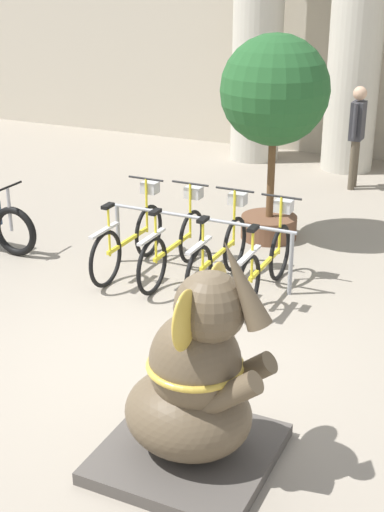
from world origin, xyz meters
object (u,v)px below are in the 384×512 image
person_pedestrian (357,128)px  bicycle_2 (219,252)px  bicycle_1 (174,244)px  bicycle_0 (130,238)px  elephant_statue (195,389)px  potted_tree (274,99)px  bicycle_3 (266,261)px

person_pedestrian → bicycle_2: bearing=-95.9°
bicycle_1 → person_pedestrian: bearing=76.9°
bicycle_0 → bicycle_1: size_ratio=1.00×
bicycle_1 → elephant_statue: 3.50m
elephant_statue → person_pedestrian: bearing=94.8°
bicycle_0 → person_pedestrian: size_ratio=1.01×
bicycle_2 → potted_tree: 2.28m
bicycle_2 → bicycle_3: 0.59m
bicycle_2 → elephant_statue: bearing=-69.8°
elephant_statue → potted_tree: size_ratio=0.69×
bicycle_1 → bicycle_2: same height
bicycle_0 → person_pedestrian: (1.65, 4.60, 0.61)m
bicycle_2 → bicycle_3: same height
bicycle_1 → bicycle_2: (0.59, -0.01, 0.00)m
bicycle_1 → elephant_statue: size_ratio=0.92×
bicycle_0 → bicycle_2: 1.17m
bicycle_0 → bicycle_3: 1.76m
elephant_statue → bicycle_1: bearing=119.2°
bicycle_1 → person_pedestrian: 4.72m
person_pedestrian → potted_tree: (-0.47, -2.84, 0.88)m
person_pedestrian → bicycle_3: bearing=-88.6°
bicycle_0 → bicycle_3: bearing=0.5°
bicycle_2 → person_pedestrian: bearing=84.1°
bicycle_2 → potted_tree: size_ratio=0.63×
bicycle_3 → person_pedestrian: size_ratio=1.01×
bicycle_3 → elephant_statue: 3.07m
bicycle_1 → potted_tree: 2.35m
bicycle_1 → potted_tree: size_ratio=0.63×
bicycle_1 → bicycle_3: bearing=-1.6°
person_pedestrian → potted_tree: bearing=-99.5°
bicycle_2 → bicycle_3: size_ratio=1.00×
bicycle_0 → elephant_statue: elephant_statue is taller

